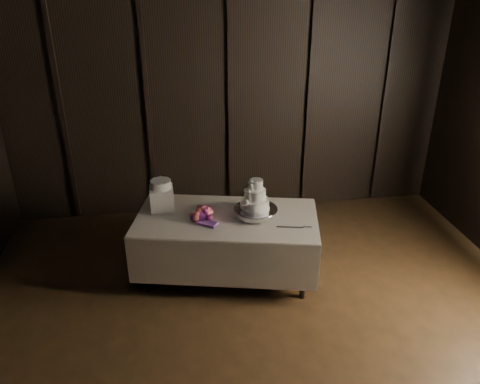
# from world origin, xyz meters

# --- Properties ---
(room) EXTENTS (6.08, 7.08, 3.08)m
(room) POSITION_xyz_m (0.00, 0.00, 1.50)
(room) COLOR black
(room) RESTS_ON ground
(display_table) EXTENTS (2.16, 1.43, 0.76)m
(display_table) POSITION_xyz_m (-0.24, 1.81, 0.42)
(display_table) COLOR beige
(display_table) RESTS_ON ground
(cake_stand) EXTENTS (0.49, 0.49, 0.09)m
(cake_stand) POSITION_xyz_m (0.08, 1.78, 0.81)
(cake_stand) COLOR silver
(cake_stand) RESTS_ON display_table
(wedding_cake) EXTENTS (0.33, 0.29, 0.34)m
(wedding_cake) POSITION_xyz_m (0.05, 1.77, 0.99)
(wedding_cake) COLOR white
(wedding_cake) RESTS_ON cake_stand
(bouquet) EXTENTS (0.48, 0.51, 0.20)m
(bouquet) POSITION_xyz_m (-0.51, 1.77, 0.83)
(bouquet) COLOR #C7434D
(bouquet) RESTS_ON display_table
(box_pedestal) EXTENTS (0.27, 0.27, 0.25)m
(box_pedestal) POSITION_xyz_m (-0.94, 2.11, 0.89)
(box_pedestal) COLOR white
(box_pedestal) RESTS_ON display_table
(small_cake) EXTENTS (0.26, 0.26, 0.09)m
(small_cake) POSITION_xyz_m (-0.94, 2.11, 1.06)
(small_cake) COLOR white
(small_cake) RESTS_ON box_pedestal
(cake_knife) EXTENTS (0.37, 0.09, 0.01)m
(cake_knife) POSITION_xyz_m (0.39, 1.47, 0.77)
(cake_knife) COLOR silver
(cake_knife) RESTS_ON display_table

